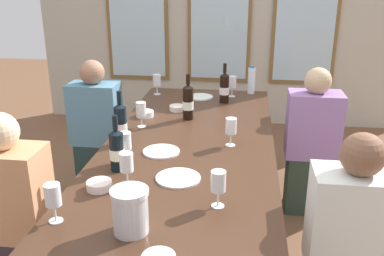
# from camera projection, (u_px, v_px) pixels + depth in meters

# --- Properties ---
(ground_plane) EXTENTS (12.00, 12.00, 0.00)m
(ground_plane) POSITION_uv_depth(u_px,v_px,m) (189.00, 246.00, 2.87)
(ground_plane) COLOR brown
(dining_table) EXTENTS (1.04, 2.59, 0.74)m
(dining_table) POSITION_uv_depth(u_px,v_px,m) (189.00, 154.00, 2.63)
(dining_table) COLOR #43291B
(dining_table) RESTS_ON ground
(white_plate_0) EXTENTS (0.21, 0.21, 0.01)m
(white_plate_0) POSITION_uv_depth(u_px,v_px,m) (201.00, 97.00, 3.58)
(white_plate_0) COLOR white
(white_plate_0) RESTS_ON dining_table
(white_plate_1) EXTENTS (0.23, 0.23, 0.01)m
(white_plate_1) POSITION_uv_depth(u_px,v_px,m) (178.00, 178.00, 2.18)
(white_plate_1) COLOR white
(white_plate_1) RESTS_ON dining_table
(white_plate_2) EXTENTS (0.22, 0.22, 0.01)m
(white_plate_2) POSITION_uv_depth(u_px,v_px,m) (161.00, 151.00, 2.50)
(white_plate_2) COLOR white
(white_plate_2) RESTS_ON dining_table
(metal_pitcher) EXTENTS (0.16, 0.16, 0.19)m
(metal_pitcher) POSITION_uv_depth(u_px,v_px,m) (130.00, 211.00, 1.71)
(metal_pitcher) COLOR silver
(metal_pitcher) RESTS_ON dining_table
(wine_bottle_0) EXTENTS (0.08, 0.08, 0.32)m
(wine_bottle_0) POSITION_uv_depth(u_px,v_px,m) (224.00, 88.00, 3.40)
(wine_bottle_0) COLOR black
(wine_bottle_0) RESTS_ON dining_table
(wine_bottle_1) EXTENTS (0.08, 0.08, 0.33)m
(wine_bottle_1) POSITION_uv_depth(u_px,v_px,m) (188.00, 102.00, 3.02)
(wine_bottle_1) COLOR black
(wine_bottle_1) RESTS_ON dining_table
(wine_bottle_2) EXTENTS (0.08, 0.08, 0.31)m
(wine_bottle_2) POSITION_uv_depth(u_px,v_px,m) (117.00, 150.00, 2.24)
(wine_bottle_2) COLOR black
(wine_bottle_2) RESTS_ON dining_table
(wine_bottle_3) EXTENTS (0.08, 0.08, 0.33)m
(wine_bottle_3) POSITION_uv_depth(u_px,v_px,m) (121.00, 124.00, 2.58)
(wine_bottle_3) COLOR black
(wine_bottle_3) RESTS_ON dining_table
(tasting_bowl_0) EXTENTS (0.12, 0.12, 0.04)m
(tasting_bowl_0) POSITION_uv_depth(u_px,v_px,m) (99.00, 185.00, 2.07)
(tasting_bowl_0) COLOR white
(tasting_bowl_0) RESTS_ON dining_table
(tasting_bowl_2) EXTENTS (0.11, 0.11, 0.04)m
(tasting_bowl_2) POSITION_uv_depth(u_px,v_px,m) (177.00, 108.00, 3.24)
(tasting_bowl_2) COLOR white
(tasting_bowl_2) RESTS_ON dining_table
(tasting_bowl_3) EXTENTS (0.13, 0.13, 0.04)m
(tasting_bowl_3) POSITION_uv_depth(u_px,v_px,m) (145.00, 114.00, 3.11)
(tasting_bowl_3) COLOR white
(tasting_bowl_3) RESTS_ON dining_table
(water_bottle) EXTENTS (0.06, 0.06, 0.24)m
(water_bottle) POSITION_uv_depth(u_px,v_px,m) (252.00, 80.00, 3.67)
(water_bottle) COLOR white
(water_bottle) RESTS_ON dining_table
(wine_glass_0) EXTENTS (0.07, 0.07, 0.17)m
(wine_glass_0) POSITION_uv_depth(u_px,v_px,m) (126.00, 163.00, 2.07)
(wine_glass_0) COLOR white
(wine_glass_0) RESTS_ON dining_table
(wine_glass_1) EXTENTS (0.07, 0.07, 0.17)m
(wine_glass_1) POSITION_uv_depth(u_px,v_px,m) (53.00, 197.00, 1.77)
(wine_glass_1) COLOR white
(wine_glass_1) RESTS_ON dining_table
(wine_glass_2) EXTENTS (0.07, 0.07, 0.17)m
(wine_glass_2) POSITION_uv_depth(u_px,v_px,m) (218.00, 183.00, 1.89)
(wine_glass_2) COLOR white
(wine_glass_2) RESTS_ON dining_table
(wine_glass_3) EXTENTS (0.07, 0.07, 0.17)m
(wine_glass_3) POSITION_uv_depth(u_px,v_px,m) (231.00, 127.00, 2.56)
(wine_glass_3) COLOR white
(wine_glass_3) RESTS_ON dining_table
(wine_glass_4) EXTENTS (0.07, 0.07, 0.17)m
(wine_glass_4) POSITION_uv_depth(u_px,v_px,m) (232.00, 83.00, 3.56)
(wine_glass_4) COLOR white
(wine_glass_4) RESTS_ON dining_table
(wine_glass_5) EXTENTS (0.07, 0.07, 0.17)m
(wine_glass_5) POSITION_uv_depth(u_px,v_px,m) (141.00, 110.00, 2.87)
(wine_glass_5) COLOR white
(wine_glass_5) RESTS_ON dining_table
(wine_glass_6) EXTENTS (0.07, 0.07, 0.17)m
(wine_glass_6) POSITION_uv_depth(u_px,v_px,m) (157.00, 81.00, 3.63)
(wine_glass_6) COLOR white
(wine_glass_6) RESTS_ON dining_table
(wine_glass_7) EXTENTS (0.07, 0.07, 0.17)m
(wine_glass_7) POSITION_uv_depth(u_px,v_px,m) (125.00, 141.00, 2.33)
(wine_glass_7) COLOR white
(wine_glass_7) RESTS_ON dining_table
(seated_person_0) EXTENTS (0.38, 0.24, 1.11)m
(seated_person_0) POSITION_uv_depth(u_px,v_px,m) (97.00, 133.00, 3.40)
(seated_person_0) COLOR #213635
(seated_person_0) RESTS_ON ground
(seated_person_1) EXTENTS (0.38, 0.24, 1.11)m
(seated_person_1) POSITION_uv_depth(u_px,v_px,m) (311.00, 146.00, 3.15)
(seated_person_1) COLOR #293A2D
(seated_person_1) RESTS_ON ground
(seated_person_2) EXTENTS (0.38, 0.24, 1.11)m
(seated_person_2) POSITION_uv_depth(u_px,v_px,m) (14.00, 220.00, 2.21)
(seated_person_2) COLOR #382D34
(seated_person_2) RESTS_ON ground
(seated_person_3) EXTENTS (0.38, 0.24, 1.11)m
(seated_person_3) POSITION_uv_depth(u_px,v_px,m) (348.00, 253.00, 1.95)
(seated_person_3) COLOR #2A382C
(seated_person_3) RESTS_ON ground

